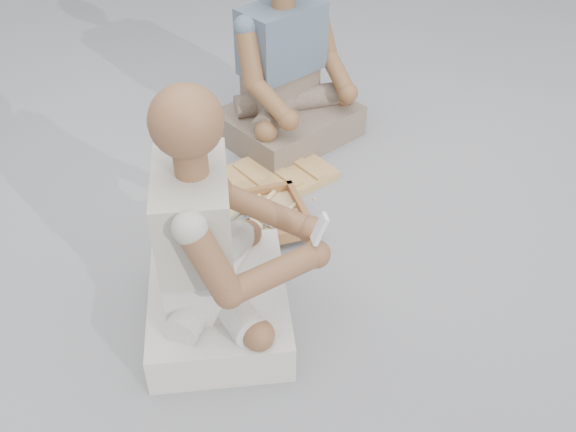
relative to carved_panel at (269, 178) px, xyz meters
name	(u,v)px	position (x,y,z in m)	size (l,w,h in m)	color
ground	(299,294)	(-0.21, -0.74, -0.02)	(60.00, 60.00, 0.00)	gray
carved_panel	(269,178)	(0.00, 0.00, 0.00)	(0.59, 0.39, 0.04)	#A3693F
tool_tray	(255,219)	(-0.20, -0.30, 0.04)	(0.49, 0.42, 0.06)	brown
chisel_0	(250,212)	(-0.21, -0.26, 0.05)	(0.21, 0.10, 0.02)	silver
chisel_1	(294,221)	(-0.06, -0.40, 0.05)	(0.11, 0.21, 0.02)	silver
chisel_2	(266,219)	(-0.17, -0.34, 0.06)	(0.11, 0.21, 0.02)	silver
chisel_3	(253,220)	(-0.22, -0.33, 0.06)	(0.07, 0.22, 0.02)	silver
chisel_4	(274,227)	(-0.15, -0.40, 0.05)	(0.15, 0.18, 0.02)	silver
chisel_5	(252,202)	(-0.17, -0.20, 0.05)	(0.20, 0.13, 0.02)	silver
chisel_6	(260,211)	(-0.17, -0.27, 0.05)	(0.22, 0.08, 0.02)	silver
chisel_7	(268,198)	(-0.10, -0.20, 0.05)	(0.19, 0.14, 0.02)	silver
chisel_8	(278,222)	(-0.13, -0.38, 0.06)	(0.13, 0.20, 0.02)	silver
chisel_9	(289,210)	(-0.04, -0.31, 0.04)	(0.21, 0.11, 0.02)	silver
wood_chip_0	(192,269)	(-0.54, -0.42, -0.02)	(0.02, 0.01, 0.00)	tan
wood_chip_1	(206,208)	(-0.35, -0.07, -0.02)	(0.02, 0.01, 0.00)	tan
wood_chip_2	(294,173)	(0.14, 0.01, -0.02)	(0.02, 0.01, 0.00)	tan
wood_chip_3	(215,225)	(-0.35, -0.20, -0.02)	(0.02, 0.01, 0.00)	tan
wood_chip_4	(221,207)	(-0.28, -0.09, -0.02)	(0.02, 0.01, 0.00)	tan
wood_chip_5	(212,216)	(-0.34, -0.13, -0.02)	(0.02, 0.01, 0.00)	tan
wood_chip_6	(315,199)	(0.14, -0.22, -0.02)	(0.02, 0.01, 0.00)	tan
wood_chip_7	(237,234)	(-0.29, -0.30, -0.02)	(0.02, 0.01, 0.00)	tan
wood_chip_8	(236,277)	(-0.40, -0.55, -0.02)	(0.02, 0.01, 0.00)	tan
wood_chip_9	(207,254)	(-0.45, -0.36, -0.02)	(0.02, 0.01, 0.00)	tan
wood_chip_10	(301,193)	(0.10, -0.15, -0.02)	(0.02, 0.01, 0.00)	tan
wood_chip_11	(230,184)	(-0.18, 0.06, -0.02)	(0.02, 0.01, 0.00)	tan
wood_chip_12	(298,227)	(-0.03, -0.37, -0.02)	(0.02, 0.01, 0.00)	tan
wood_chip_13	(194,199)	(-0.37, 0.02, -0.02)	(0.02, 0.01, 0.00)	tan
wood_chip_14	(237,243)	(-0.31, -0.35, -0.02)	(0.02, 0.01, 0.00)	tan
wood_chip_15	(181,217)	(-0.47, -0.08, -0.02)	(0.02, 0.01, 0.00)	tan
craftsman	(213,254)	(-0.54, -0.73, 0.31)	(0.74, 0.76, 0.98)	beige
companion	(287,79)	(0.26, 0.34, 0.32)	(0.76, 0.67, 1.00)	#7F6C5C
mobile_phone	(320,229)	(-0.22, -0.90, 0.45)	(0.06, 0.06, 0.11)	white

